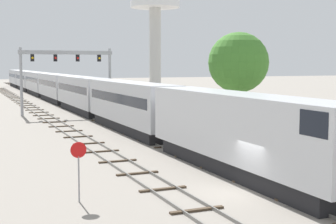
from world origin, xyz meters
The scene contains 8 objects.
ground_plane centered at (0.00, 0.00, 0.00)m, with size 400.00×400.00×0.00m, color gray.
track_main centered at (2.00, 60.00, 0.07)m, with size 2.60×200.00×0.16m.
track_near centered at (-3.50, 40.00, 0.07)m, with size 2.60×160.00×0.16m.
passenger_train centered at (2.00, 64.98, 2.61)m, with size 3.04×142.52×4.80m.
signal_gantry centered at (-0.25, 42.81, 6.26)m, with size 12.10×0.49×8.59m.
water_tower centered at (27.56, 82.52, 20.25)m, with size 11.17×11.17×25.16m.
stop_sign centered at (-8.00, 1.48, 1.87)m, with size 0.76×0.08×2.88m.
trackside_tree_left centered at (16.82, 28.48, 6.68)m, with size 7.04×7.04×10.22m.
Camera 1 is at (-12.96, -21.15, 6.52)m, focal length 52.59 mm.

